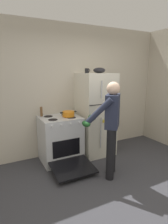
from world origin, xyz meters
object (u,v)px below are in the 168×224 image
Objects in this scene: stove_range at (61,140)px; person_cook at (110,121)px; refrigerator at (95,114)px; coffee_mug at (87,71)px; mixing_bowl at (99,70)px; red_pot at (68,114)px; pepper_mill at (41,112)px.

stove_range is 1.16m from person_cook.
person_cook is at bearing -105.80° from refrigerator.
mixing_bowl is at bearing -10.99° from coffee_mug.
pepper_mill reaches higher than red_pot.
red_pot is at bearing -176.01° from mixing_bowl.
refrigerator is at bearing -15.83° from coffee_mug.
mixing_bowl reaches higher than person_cook.
refrigerator is 6.92× the size of mixing_bowl.
refrigerator is at bearing 4.46° from red_pot.
pepper_mill reaches higher than stove_range.
mixing_bowl reaches higher than coffee_mug.
stove_range is 3.62× the size of red_pot.
mixing_bowl is (1.18, -0.20, 0.78)m from pepper_mill.
person_cook is (-0.25, -0.90, 0.10)m from refrigerator.
refrigerator is at bearing 74.20° from person_cook.
person_cook is 6.44× the size of mixing_bowl.
stove_range is at bearing -178.75° from refrigerator.
red_pot is 1.79× the size of pepper_mill.
refrigerator is 5.15× the size of red_pot.
red_pot is 1.34× the size of mixing_bowl.
coffee_mug is at bearing -9.26° from pepper_mill.
pepper_mill is at bearing 170.36° from mixing_bowl.
red_pot is 0.53m from pepper_mill.
stove_range is 0.75× the size of person_cook.
refrigerator is 0.92m from mixing_bowl.
coffee_mug is at bearing 169.01° from mixing_bowl.
refrigerator is 9.24× the size of pepper_mill.
mixing_bowl reaches higher than red_pot.
coffee_mug reaches higher than person_cook.
red_pot is at bearing 114.28° from person_cook.
coffee_mug is at bearing 6.24° from stove_range.
stove_range is at bearing -35.97° from pepper_mill.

